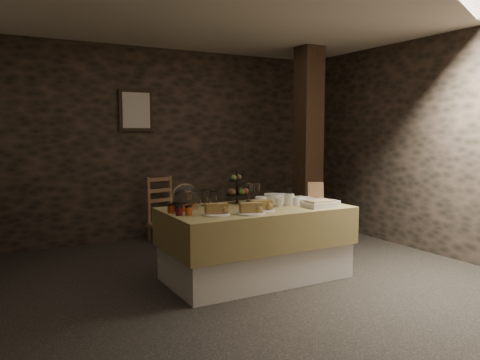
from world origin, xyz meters
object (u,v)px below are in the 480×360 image
timber_column (308,144)px  chair (165,212)px  fruit_stand (238,191)px  buffet_table (256,237)px

timber_column → chair: bearing=155.5°
timber_column → fruit_stand: timber_column is taller
buffet_table → chair: chair is taller
buffet_table → fruit_stand: size_ratio=5.39×
buffet_table → fruit_stand: (-0.03, 0.32, 0.44)m
buffet_table → timber_column: 2.15m
buffet_table → chair: bearing=96.6°
chair → timber_column: bearing=-36.8°
buffet_table → timber_column: size_ratio=0.70×
timber_column → fruit_stand: (-1.58, -0.88, -0.45)m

